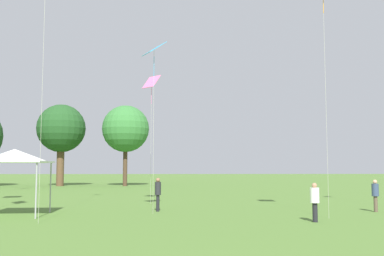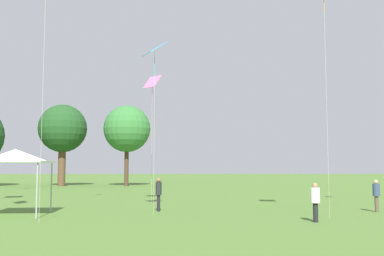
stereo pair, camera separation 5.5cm
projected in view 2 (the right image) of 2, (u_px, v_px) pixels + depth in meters
The scene contains 8 objects.
person_standing_1 at pixel (376, 193), 22.40m from camera, with size 0.40×0.40×1.60m.
person_standing_2 at pixel (315, 199), 18.21m from camera, with size 0.43×0.43×1.58m.
person_standing_3 at pixel (159, 191), 22.66m from camera, with size 0.43×0.43×1.68m.
canopy_tent at pixel (15, 156), 20.88m from camera, with size 3.20×3.20×3.06m.
kite_4 at pixel (155, 53), 22.19m from camera, with size 1.29×1.36×8.37m.
kite_7 at pixel (152, 85), 27.94m from camera, with size 1.19×1.18×7.94m.
distant_tree_0 at pixel (63, 129), 54.53m from camera, with size 5.82×5.82×9.88m.
distant_tree_2 at pixel (127, 129), 54.44m from camera, with size 5.68×5.68×9.75m.
Camera 2 is at (-0.57, -7.11, 2.20)m, focal length 42.00 mm.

